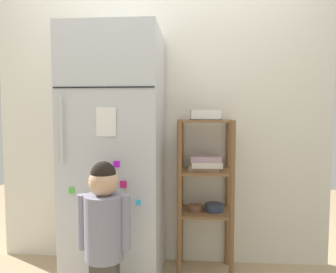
{
  "coord_description": "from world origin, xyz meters",
  "views": [
    {
      "loc": [
        0.27,
        -2.28,
        1.24
      ],
      "look_at": [
        0.09,
        0.02,
        1.07
      ],
      "focal_mm": 34.46,
      "sensor_mm": 36.0,
      "label": 1
    }
  ],
  "objects_px": {
    "refrigerator": "(116,157)",
    "pantry_shelf_unit": "(205,180)",
    "child_standing": "(104,227)",
    "fruit_bin": "(205,115)"
  },
  "relations": [
    {
      "from": "refrigerator",
      "to": "pantry_shelf_unit",
      "type": "bearing_deg",
      "value": 11.77
    },
    {
      "from": "child_standing",
      "to": "pantry_shelf_unit",
      "type": "bearing_deg",
      "value": 47.53
    },
    {
      "from": "pantry_shelf_unit",
      "to": "fruit_bin",
      "type": "xyz_separation_m",
      "value": [
        -0.01,
        0.01,
        0.49
      ]
    },
    {
      "from": "child_standing",
      "to": "pantry_shelf_unit",
      "type": "height_order",
      "value": "pantry_shelf_unit"
    },
    {
      "from": "refrigerator",
      "to": "pantry_shelf_unit",
      "type": "xyz_separation_m",
      "value": [
        0.66,
        0.14,
        -0.19
      ]
    },
    {
      "from": "child_standing",
      "to": "refrigerator",
      "type": "bearing_deg",
      "value": 96.03
    },
    {
      "from": "refrigerator",
      "to": "pantry_shelf_unit",
      "type": "distance_m",
      "value": 0.7
    },
    {
      "from": "child_standing",
      "to": "fruit_bin",
      "type": "bearing_deg",
      "value": 48.21
    },
    {
      "from": "child_standing",
      "to": "pantry_shelf_unit",
      "type": "relative_size",
      "value": 0.81
    },
    {
      "from": "pantry_shelf_unit",
      "to": "refrigerator",
      "type": "bearing_deg",
      "value": -168.23
    }
  ]
}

